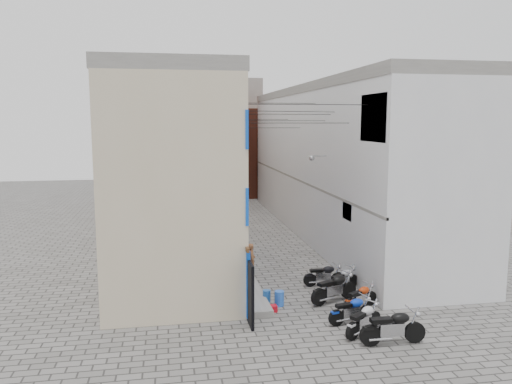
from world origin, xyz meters
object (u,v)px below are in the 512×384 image
motorcycle_a (393,325)px  person_a (252,260)px  motorcycle_c (352,309)px  water_jug_far (267,296)px  motorcycle_f (343,279)px  red_crate (272,308)px  water_jug_near (279,298)px  motorcycle_b (364,318)px  motorcycle_g (324,274)px  person_b (244,250)px  motorcycle_d (361,296)px  motorcycle_e (334,286)px

motorcycle_a → person_a: (-3.29, 6.86, 0.35)m
motorcycle_c → water_jug_far: size_ratio=3.80×
motorcycle_a → motorcycle_f: 4.88m
red_crate → water_jug_near: bearing=53.4°
motorcycle_b → motorcycle_c: 0.91m
motorcycle_b → motorcycle_a: bearing=-0.8°
motorcycle_g → person_a: 3.15m
motorcycle_f → water_jug_near: 3.08m
motorcycle_f → person_b: 4.88m
motorcycle_a → motorcycle_b: 1.06m
person_a → water_jug_far: size_ratio=3.03×
motorcycle_f → red_crate: (-3.28, -1.58, -0.43)m
motorcycle_c → water_jug_near: motorcycle_c is taller
motorcycle_g → water_jug_near: size_ratio=3.18×
person_b → water_jug_far: person_b is taller
motorcycle_d → motorcycle_f: size_ratio=0.92×
person_a → person_b: bearing=14.5°
red_crate → water_jug_far: bearing=90.0°
motorcycle_g → water_jug_near: 3.03m
motorcycle_a → motorcycle_b: motorcycle_a is taller
water_jug_far → motorcycle_d: bearing=-21.6°
motorcycle_f → red_crate: bearing=-97.5°
person_a → motorcycle_c: bearing=-144.3°
person_b → red_crate: size_ratio=4.39×
motorcycle_d → motorcycle_g: 2.80m
motorcycle_c → motorcycle_e: motorcycle_e is taller
motorcycle_b → red_crate: 3.54m
motorcycle_g → red_crate: bearing=-47.5°
motorcycle_c → water_jug_near: size_ratio=3.18×
person_b → red_crate: person_b is taller
motorcycle_c → person_b: bearing=-168.9°
water_jug_near → motorcycle_f: bearing=19.9°
motorcycle_f → motorcycle_g: motorcycle_f is taller
person_a → water_jug_near: (0.55, -3.02, -0.68)m
motorcycle_d → water_jug_far: 3.53m
motorcycle_e → motorcycle_g: motorcycle_e is taller
motorcycle_b → motorcycle_g: size_ratio=1.05×
motorcycle_b → person_b: 7.84m
motorcycle_c → red_crate: bearing=-133.7°
motorcycle_c → motorcycle_g: bearing=163.6°
motorcycle_g → person_a: (-2.90, 1.13, 0.45)m
person_b → motorcycle_g: bearing=-92.1°
motorcycle_f → water_jug_near: (-2.88, -1.04, -0.26)m
person_b → red_crate: bearing=-140.1°
motorcycle_b → water_jug_far: 4.25m
motorcycle_g → person_b: person_b is taller
motorcycle_b → motorcycle_d: size_ratio=1.09×
person_a → red_crate: person_a is taller
red_crate → motorcycle_g: bearing=41.5°
water_jug_near → motorcycle_b: bearing=-54.0°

